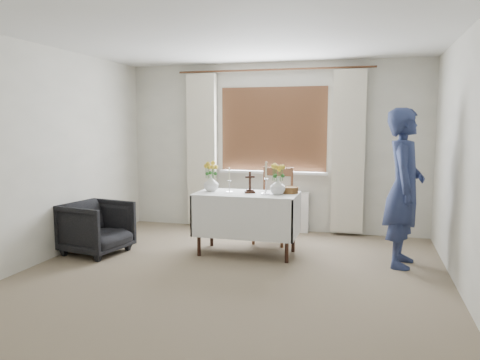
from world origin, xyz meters
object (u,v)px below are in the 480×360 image
at_px(wooden_cross, 250,182).
at_px(flower_vase_left, 211,183).
at_px(wooden_chair, 273,206).
at_px(altar_table, 247,224).
at_px(armchair, 97,228).
at_px(flower_vase_right, 278,186).
at_px(person, 404,188).

height_order(wooden_cross, flower_vase_left, wooden_cross).
xyz_separation_m(wooden_chair, wooden_cross, (-0.16, -0.62, 0.39)).
distance_m(altar_table, wooden_chair, 0.68).
height_order(altar_table, flower_vase_left, flower_vase_left).
bearing_deg(flower_vase_left, armchair, -159.22).
bearing_deg(wooden_cross, wooden_chair, 53.12).
relative_size(altar_table, wooden_cross, 4.69).
relative_size(wooden_cross, flower_vase_left, 1.36).
xyz_separation_m(armchair, flower_vase_left, (1.33, 0.50, 0.53)).
xyz_separation_m(wooden_cross, flower_vase_left, (-0.51, 0.02, -0.03)).
xyz_separation_m(wooden_chair, armchair, (-2.00, -1.11, -0.18)).
distance_m(wooden_chair, flower_vase_left, 0.97).
xyz_separation_m(altar_table, armchair, (-1.80, -0.47, -0.06)).
height_order(wooden_chair, flower_vase_right, wooden_chair).
bearing_deg(armchair, flower_vase_right, -67.25).
height_order(person, flower_vase_left, person).
height_order(altar_table, person, person).
bearing_deg(person, wooden_cross, 97.65).
relative_size(armchair, flower_vase_right, 3.68).
bearing_deg(altar_table, flower_vase_left, 175.77).
relative_size(wooden_chair, wooden_cross, 3.83).
bearing_deg(wooden_chair, flower_vase_left, -129.60).
xyz_separation_m(altar_table, wooden_cross, (0.03, 0.01, 0.51)).
bearing_deg(person, armchair, 105.18).
height_order(person, flower_vase_right, person).
relative_size(armchair, flower_vase_left, 3.66).
height_order(altar_table, wooden_cross, wooden_cross).
bearing_deg(wooden_chair, person, -12.45).
distance_m(wooden_chair, wooden_cross, 0.75).
distance_m(armchair, person, 3.69).
bearing_deg(altar_table, flower_vase_right, -0.34).
relative_size(armchair, wooden_cross, 2.69).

